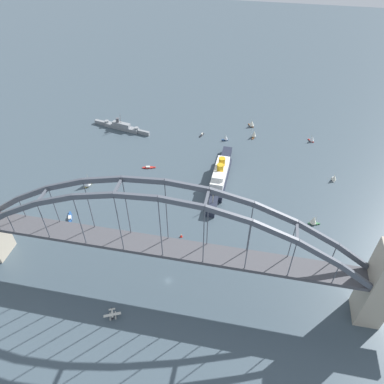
{
  "coord_description": "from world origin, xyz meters",
  "views": [
    {
      "loc": [
        42.89,
        -133.72,
        201.97
      ],
      "look_at": [
        0.0,
        80.37,
        8.0
      ],
      "focal_mm": 33.87,
      "sensor_mm": 36.0,
      "label": 1
    }
  ],
  "objects_px": {
    "seaplane_taxiing_near_bridge": "(112,315)",
    "small_boat_6": "(149,167)",
    "small_boat_0": "(252,123)",
    "small_boat_1": "(312,139)",
    "small_boat_7": "(334,178)",
    "ocean_liner": "(220,176)",
    "naval_cruiser": "(121,126)",
    "small_boat_2": "(87,181)",
    "small_boat_4": "(202,135)",
    "small_boat_3": "(70,218)",
    "harbor_arch_bridge": "(166,248)",
    "small_boat_5": "(226,138)",
    "small_boat_10": "(125,233)",
    "small_boat_9": "(254,134)",
    "small_boat_8": "(314,220)",
    "channel_marker_buoy": "(181,236)"
  },
  "relations": [
    {
      "from": "seaplane_taxiing_near_bridge",
      "to": "small_boat_9",
      "type": "xyz_separation_m",
      "value": [
        69.49,
        215.31,
        1.71
      ]
    },
    {
      "from": "ocean_liner",
      "to": "small_boat_3",
      "type": "distance_m",
      "value": 127.36
    },
    {
      "from": "small_boat_4",
      "to": "small_boat_6",
      "type": "bearing_deg",
      "value": -121.16
    },
    {
      "from": "small_boat_10",
      "to": "harbor_arch_bridge",
      "type": "bearing_deg",
      "value": -37.44
    },
    {
      "from": "small_boat_3",
      "to": "small_boat_5",
      "type": "bearing_deg",
      "value": 51.67
    },
    {
      "from": "harbor_arch_bridge",
      "to": "small_boat_2",
      "type": "relative_size",
      "value": 27.33
    },
    {
      "from": "seaplane_taxiing_near_bridge",
      "to": "small_boat_0",
      "type": "relative_size",
      "value": 1.26
    },
    {
      "from": "naval_cruiser",
      "to": "small_boat_0",
      "type": "relative_size",
      "value": 7.93
    },
    {
      "from": "naval_cruiser",
      "to": "seaplane_taxiing_near_bridge",
      "type": "xyz_separation_m",
      "value": [
        67.27,
        -204.0,
        -0.9
      ]
    },
    {
      "from": "harbor_arch_bridge",
      "to": "small_boat_9",
      "type": "height_order",
      "value": "harbor_arch_bridge"
    },
    {
      "from": "naval_cruiser",
      "to": "small_boat_1",
      "type": "bearing_deg",
      "value": 4.47
    },
    {
      "from": "small_boat_0",
      "to": "channel_marker_buoy",
      "type": "relative_size",
      "value": 2.93
    },
    {
      "from": "ocean_liner",
      "to": "small_boat_0",
      "type": "bearing_deg",
      "value": 78.06
    },
    {
      "from": "ocean_liner",
      "to": "seaplane_taxiing_near_bridge",
      "type": "xyz_separation_m",
      "value": [
        -45.42,
        -140.01,
        -3.65
      ]
    },
    {
      "from": "harbor_arch_bridge",
      "to": "small_boat_0",
      "type": "height_order",
      "value": "harbor_arch_bridge"
    },
    {
      "from": "naval_cruiser",
      "to": "small_boat_1",
      "type": "relative_size",
      "value": 9.35
    },
    {
      "from": "small_boat_5",
      "to": "small_boat_10",
      "type": "relative_size",
      "value": 0.72
    },
    {
      "from": "small_boat_6",
      "to": "ocean_liner",
      "type": "bearing_deg",
      "value": -4.88
    },
    {
      "from": "small_boat_1",
      "to": "small_boat_4",
      "type": "height_order",
      "value": "small_boat_1"
    },
    {
      "from": "small_boat_9",
      "to": "small_boat_4",
      "type": "bearing_deg",
      "value": -172.31
    },
    {
      "from": "small_boat_3",
      "to": "harbor_arch_bridge",
      "type": "bearing_deg",
      "value": -24.51
    },
    {
      "from": "small_boat_5",
      "to": "small_boat_8",
      "type": "height_order",
      "value": "small_boat_8"
    },
    {
      "from": "harbor_arch_bridge",
      "to": "small_boat_7",
      "type": "bearing_deg",
      "value": 47.83
    },
    {
      "from": "small_boat_1",
      "to": "small_boat_7",
      "type": "bearing_deg",
      "value": -74.88
    },
    {
      "from": "small_boat_2",
      "to": "small_boat_7",
      "type": "bearing_deg",
      "value": 13.25
    },
    {
      "from": "small_boat_2",
      "to": "small_boat_10",
      "type": "height_order",
      "value": "small_boat_2"
    },
    {
      "from": "seaplane_taxiing_near_bridge",
      "to": "small_boat_6",
      "type": "height_order",
      "value": "seaplane_taxiing_near_bridge"
    },
    {
      "from": "small_boat_1",
      "to": "small_boat_8",
      "type": "xyz_separation_m",
      "value": [
        -4.18,
        -116.0,
        0.95
      ]
    },
    {
      "from": "small_boat_5",
      "to": "small_boat_9",
      "type": "distance_m",
      "value": 29.25
    },
    {
      "from": "small_boat_0",
      "to": "small_boat_10",
      "type": "distance_m",
      "value": 190.67
    },
    {
      "from": "small_boat_0",
      "to": "small_boat_6",
      "type": "distance_m",
      "value": 124.76
    },
    {
      "from": "small_boat_0",
      "to": "small_boat_9",
      "type": "bearing_deg",
      "value": -79.44
    },
    {
      "from": "small_boat_1",
      "to": "channel_marker_buoy",
      "type": "bearing_deg",
      "value": -123.94
    },
    {
      "from": "ocean_liner",
      "to": "naval_cruiser",
      "type": "height_order",
      "value": "ocean_liner"
    },
    {
      "from": "harbor_arch_bridge",
      "to": "small_boat_4",
      "type": "height_order",
      "value": "harbor_arch_bridge"
    },
    {
      "from": "ocean_liner",
      "to": "small_boat_3",
      "type": "relative_size",
      "value": 7.5
    },
    {
      "from": "ocean_liner",
      "to": "small_boat_8",
      "type": "height_order",
      "value": "ocean_liner"
    },
    {
      "from": "small_boat_0",
      "to": "small_boat_8",
      "type": "bearing_deg",
      "value": -66.83
    },
    {
      "from": "small_boat_5",
      "to": "seaplane_taxiing_near_bridge",
      "type": "bearing_deg",
      "value": -101.69
    },
    {
      "from": "small_boat_5",
      "to": "small_boat_8",
      "type": "xyz_separation_m",
      "value": [
        80.1,
        -101.33,
        1.11
      ]
    },
    {
      "from": "small_boat_2",
      "to": "small_boat_4",
      "type": "bearing_deg",
      "value": 49.78
    },
    {
      "from": "small_boat_4",
      "to": "seaplane_taxiing_near_bridge",
      "type": "bearing_deg",
      "value": -94.76
    },
    {
      "from": "harbor_arch_bridge",
      "to": "small_boat_3",
      "type": "xyz_separation_m",
      "value": [
        -88.65,
        40.42,
        -32.22
      ]
    },
    {
      "from": "small_boat_8",
      "to": "channel_marker_buoy",
      "type": "distance_m",
      "value": 101.27
    },
    {
      "from": "small_boat_0",
      "to": "small_boat_1",
      "type": "bearing_deg",
      "value": -15.28
    },
    {
      "from": "small_boat_6",
      "to": "small_boat_9",
      "type": "height_order",
      "value": "small_boat_9"
    },
    {
      "from": "ocean_liner",
      "to": "small_boat_3",
      "type": "xyz_separation_m",
      "value": [
        -107.68,
        -67.82,
        -5.09
      ]
    },
    {
      "from": "harbor_arch_bridge",
      "to": "small_boat_3",
      "type": "height_order",
      "value": "harbor_arch_bridge"
    },
    {
      "from": "naval_cruiser",
      "to": "small_boat_3",
      "type": "height_order",
      "value": "naval_cruiser"
    },
    {
      "from": "harbor_arch_bridge",
      "to": "small_boat_7",
      "type": "relative_size",
      "value": 42.84
    }
  ]
}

